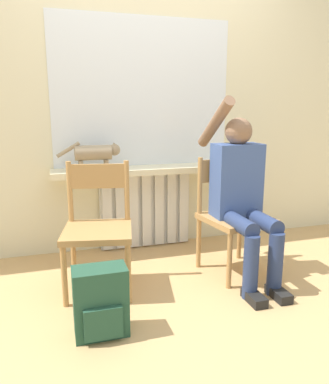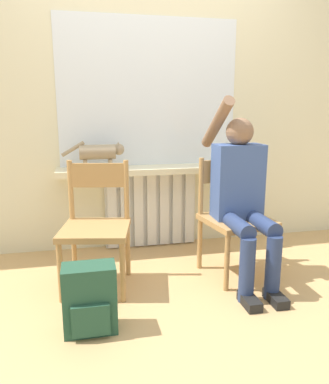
{
  "view_description": "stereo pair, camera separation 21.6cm",
  "coord_description": "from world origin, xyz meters",
  "px_view_note": "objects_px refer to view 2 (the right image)",
  "views": [
    {
      "loc": [
        -0.76,
        -1.96,
        1.22
      ],
      "look_at": [
        0.0,
        0.57,
        0.62
      ],
      "focal_mm": 35.0,
      "sensor_mm": 36.0,
      "label": 1
    },
    {
      "loc": [
        -0.55,
        -2.01,
        1.22
      ],
      "look_at": [
        0.0,
        0.57,
        0.62
      ],
      "focal_mm": 35.0,
      "sensor_mm": 36.0,
      "label": 2
    }
  ],
  "objects_px": {
    "chair_right": "(234,215)",
    "backpack": "(90,300)",
    "person": "(242,192)",
    "chair_left": "(96,224)",
    "cat": "(100,152)"
  },
  "relations": [
    {
      "from": "person",
      "to": "backpack",
      "type": "relative_size",
      "value": 3.36
    },
    {
      "from": "chair_left",
      "to": "chair_right",
      "type": "relative_size",
      "value": 1.0
    },
    {
      "from": "person",
      "to": "chair_left",
      "type": "bearing_deg",
      "value": 173.86
    },
    {
      "from": "chair_right",
      "to": "backpack",
      "type": "bearing_deg",
      "value": -162.3
    },
    {
      "from": "cat",
      "to": "backpack",
      "type": "relative_size",
      "value": 1.29
    },
    {
      "from": "chair_right",
      "to": "backpack",
      "type": "xyz_separation_m",
      "value": [
        -1.06,
        -0.56,
        -0.26
      ]
    },
    {
      "from": "chair_left",
      "to": "cat",
      "type": "height_order",
      "value": "cat"
    },
    {
      "from": "chair_right",
      "to": "cat",
      "type": "distance_m",
      "value": 1.16
    },
    {
      "from": "chair_left",
      "to": "cat",
      "type": "distance_m",
      "value": 0.7
    },
    {
      "from": "chair_right",
      "to": "backpack",
      "type": "distance_m",
      "value": 1.23
    },
    {
      "from": "chair_left",
      "to": "backpack",
      "type": "xyz_separation_m",
      "value": [
        -0.06,
        -0.56,
        -0.26
      ]
    },
    {
      "from": "person",
      "to": "cat",
      "type": "height_order",
      "value": "person"
    },
    {
      "from": "backpack",
      "to": "chair_left",
      "type": "bearing_deg",
      "value": 83.6
    },
    {
      "from": "chair_left",
      "to": "cat",
      "type": "relative_size",
      "value": 1.73
    },
    {
      "from": "person",
      "to": "cat",
      "type": "relative_size",
      "value": 2.6
    }
  ]
}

